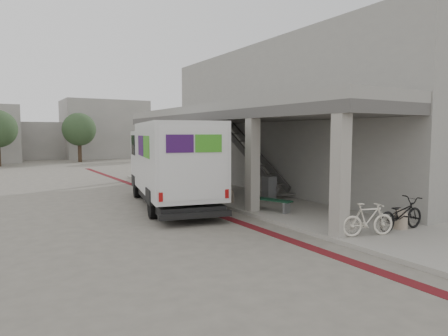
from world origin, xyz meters
TOP-DOWN VIEW (x-y plane):
  - ground at (0.00, 0.00)m, footprint 120.00×120.00m
  - bike_lane_stripe at (1.00, 2.00)m, footprint 0.35×40.00m
  - sidewalk at (4.00, 0.00)m, footprint 4.40×28.00m
  - transit_building at (6.83, 4.50)m, footprint 7.60×17.00m
  - distant_backdrop at (-2.84, 35.89)m, footprint 28.00×10.00m
  - tree_mid at (2.00, 30.00)m, footprint 3.20×3.20m
  - tree_right at (10.00, 29.00)m, footprint 3.20×3.20m
  - fedex_truck at (0.31, 3.37)m, footprint 3.73×7.81m
  - bench at (2.60, 0.24)m, footprint 0.95×1.81m
  - bollard_near at (4.23, -3.81)m, footprint 0.37×0.37m
  - bollard_far at (2.32, 2.38)m, footprint 0.36×0.36m
  - utility_cabinet at (4.30, 2.43)m, footprint 0.46×0.58m
  - bicycle_black at (4.03, -3.95)m, footprint 1.77×0.63m
  - bicycle_cream at (2.75, -3.89)m, footprint 1.53×0.85m

SIDE VIEW (x-z plane):
  - ground at x=0.00m, z-range 0.00..0.00m
  - bike_lane_stripe at x=1.00m, z-range 0.00..0.01m
  - sidewalk at x=4.00m, z-range 0.00..0.12m
  - bollard_far at x=2.32m, z-range 0.12..0.65m
  - bollard_near at x=4.23m, z-range 0.12..0.68m
  - bench at x=2.60m, z-range 0.21..0.63m
  - bicycle_cream at x=2.75m, z-range 0.12..1.01m
  - utility_cabinet at x=4.30m, z-range 0.12..1.02m
  - bicycle_black at x=4.03m, z-range 0.12..1.05m
  - fedex_truck at x=0.31m, z-range 0.10..3.31m
  - distant_backdrop at x=-2.84m, z-range -0.55..5.95m
  - tree_mid at x=2.00m, z-range 0.78..5.58m
  - tree_right at x=10.00m, z-range 0.78..5.58m
  - transit_building at x=6.83m, z-range -0.10..6.90m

